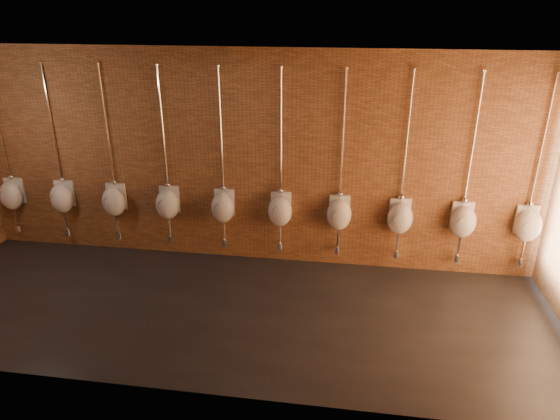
{
  "coord_description": "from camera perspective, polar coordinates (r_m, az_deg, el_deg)",
  "views": [
    {
      "loc": [
        1.5,
        -5.37,
        3.79
      ],
      "look_at": [
        0.57,
        0.9,
        1.1
      ],
      "focal_mm": 32.0,
      "sensor_mm": 36.0,
      "label": 1
    }
  ],
  "objects": [
    {
      "name": "urinal_6",
      "position": [
        7.34,
        6.76,
        -0.37
      ],
      "size": [
        0.38,
        0.34,
        2.71
      ],
      "color": "silver",
      "rests_on": "ground"
    },
    {
      "name": "urinal_5",
      "position": [
        7.41,
        0.01,
        0.02
      ],
      "size": [
        0.38,
        0.34,
        2.71
      ],
      "color": "silver",
      "rests_on": "ground"
    },
    {
      "name": "ground",
      "position": [
        6.74,
        -6.04,
        -11.36
      ],
      "size": [
        8.5,
        8.5,
        0.0
      ],
      "primitive_type": "plane",
      "color": "black",
      "rests_on": "ground"
    },
    {
      "name": "room_shell",
      "position": [
        5.85,
        -6.86,
        5.14
      ],
      "size": [
        8.54,
        3.04,
        3.22
      ],
      "color": "black",
      "rests_on": "ground"
    },
    {
      "name": "urinal_7",
      "position": [
        7.38,
        13.55,
        -0.76
      ],
      "size": [
        0.38,
        0.34,
        2.71
      ],
      "color": "silver",
      "rests_on": "ground"
    },
    {
      "name": "urinal_4",
      "position": [
        7.57,
        -6.54,
        0.4
      ],
      "size": [
        0.38,
        0.34,
        2.71
      ],
      "color": "silver",
      "rests_on": "ground"
    },
    {
      "name": "urinal_3",
      "position": [
        7.84,
        -12.72,
        0.75
      ],
      "size": [
        0.38,
        0.34,
        2.71
      ],
      "color": "silver",
      "rests_on": "ground"
    },
    {
      "name": "urinal_8",
      "position": [
        7.52,
        20.17,
        -1.13
      ],
      "size": [
        0.38,
        0.34,
        2.71
      ],
      "color": "silver",
      "rests_on": "ground"
    },
    {
      "name": "urinal_2",
      "position": [
        8.18,
        -18.45,
        1.07
      ],
      "size": [
        0.38,
        0.34,
        2.71
      ],
      "color": "silver",
      "rests_on": "ground"
    },
    {
      "name": "urinal_1",
      "position": [
        8.6,
        -23.67,
        1.35
      ],
      "size": [
        0.38,
        0.34,
        2.71
      ],
      "color": "silver",
      "rests_on": "ground"
    },
    {
      "name": "urinal_0",
      "position": [
        9.09,
        -28.36,
        1.59
      ],
      "size": [
        0.38,
        0.34,
        2.71
      ],
      "color": "silver",
      "rests_on": "ground"
    },
    {
      "name": "urinal_9",
      "position": [
        7.75,
        26.48,
        -1.46
      ],
      "size": [
        0.38,
        0.34,
        2.71
      ],
      "color": "silver",
      "rests_on": "ground"
    }
  ]
}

